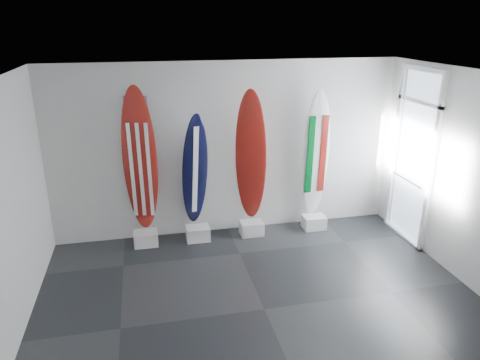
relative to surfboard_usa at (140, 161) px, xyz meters
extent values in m
plane|color=black|center=(1.49, -2.28, -1.47)|extent=(6.00, 6.00, 0.00)
plane|color=white|center=(1.49, -2.28, 1.53)|extent=(6.00, 6.00, 0.00)
plane|color=silver|center=(1.49, 0.22, 0.03)|extent=(6.00, 0.00, 6.00)
plane|color=silver|center=(1.49, -4.78, 0.03)|extent=(6.00, 0.00, 6.00)
cube|color=white|center=(0.00, -0.10, -1.35)|extent=(0.40, 0.30, 0.24)
ellipsoid|color=maroon|center=(0.00, 0.00, 0.00)|extent=(0.59, 0.31, 2.46)
cube|color=white|center=(0.88, -0.10, -1.35)|extent=(0.40, 0.30, 0.24)
ellipsoid|color=black|center=(0.88, 0.00, -0.23)|extent=(0.53, 0.48, 2.00)
cube|color=white|center=(1.85, -0.10, -1.35)|extent=(0.40, 0.30, 0.24)
ellipsoid|color=maroon|center=(1.85, 0.00, -0.05)|extent=(0.61, 0.50, 2.35)
cube|color=white|center=(3.02, -0.10, -1.35)|extent=(0.40, 0.30, 0.24)
ellipsoid|color=white|center=(3.02, 0.00, -0.08)|extent=(0.53, 0.20, 2.29)
cube|color=silver|center=(-0.96, 0.20, -1.12)|extent=(0.09, 0.02, 0.13)
camera|label=1|loc=(0.09, -7.11, 2.15)|focal=33.64mm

